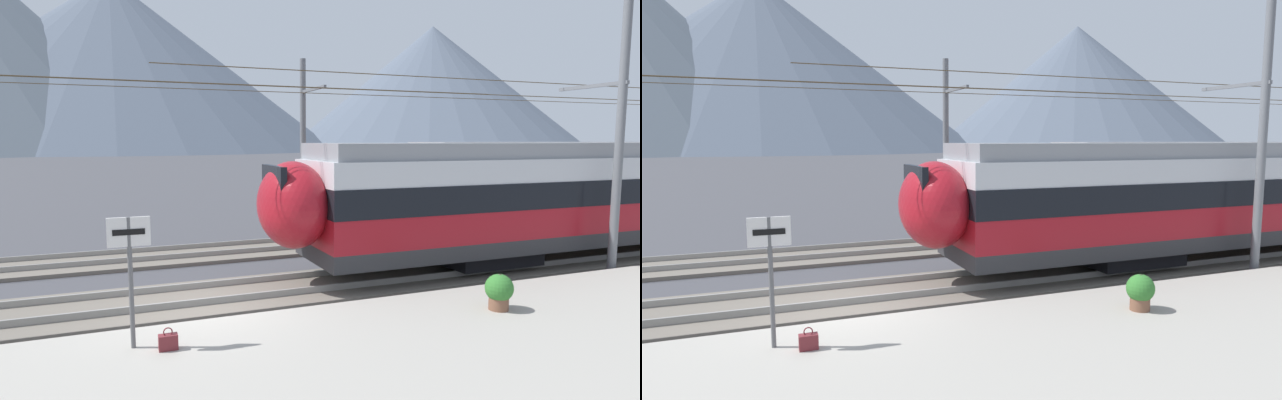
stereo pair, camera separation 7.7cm
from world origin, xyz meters
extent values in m
plane|color=#424247|center=(0.00, 0.00, 0.00)|extent=(400.00, 400.00, 0.00)
cube|color=#6B6359|center=(0.00, 1.36, 0.06)|extent=(120.00, 3.00, 0.12)
cube|color=gray|center=(0.00, 0.64, 0.20)|extent=(120.00, 0.07, 0.16)
cube|color=gray|center=(0.00, 2.08, 0.20)|extent=(120.00, 0.07, 0.16)
cube|color=#6B6359|center=(0.00, 6.53, 0.06)|extent=(120.00, 3.00, 0.12)
cube|color=gray|center=(0.00, 5.81, 0.20)|extent=(120.00, 0.07, 0.16)
cube|color=gray|center=(0.00, 7.25, 0.20)|extent=(120.00, 0.07, 0.16)
cube|color=black|center=(8.53, 1.36, 0.49)|extent=(2.80, 2.27, 0.42)
ellipsoid|color=maroon|center=(2.55, 1.36, 2.27)|extent=(1.80, 2.61, 2.25)
cube|color=black|center=(2.05, 1.36, 2.70)|extent=(0.16, 1.70, 1.19)
cube|color=black|center=(15.01, 6.53, 0.49)|extent=(2.80, 2.28, 0.42)
ellipsoid|color=orange|center=(9.12, 6.53, 2.27)|extent=(1.80, 2.62, 2.25)
cube|color=black|center=(8.62, 6.53, 2.70)|extent=(0.16, 1.71, 1.19)
cylinder|color=slate|center=(11.50, -0.70, 4.19)|extent=(0.24, 0.24, 8.38)
cube|color=slate|center=(11.50, 0.33, 5.51)|extent=(0.10, 2.36, 0.10)
cylinder|color=#473823|center=(11.50, 1.36, 5.26)|extent=(44.18, 0.02, 0.02)
cylinder|color=slate|center=(5.47, 8.78, 3.58)|extent=(0.24, 0.24, 7.16)
cube|color=slate|center=(5.47, 7.65, 5.86)|extent=(0.10, 2.55, 0.10)
cylinder|color=#473823|center=(5.47, 6.53, 5.61)|extent=(44.18, 0.02, 0.02)
cylinder|color=#59595B|center=(-1.50, -2.01, 1.50)|extent=(0.08, 0.08, 2.29)
cube|color=silver|center=(-1.50, -2.01, 2.39)|extent=(0.70, 0.06, 0.50)
cube|color=black|center=(-1.50, -2.04, 2.39)|extent=(0.52, 0.01, 0.10)
cube|color=maroon|center=(-0.94, -2.32, 0.49)|extent=(0.32, 0.18, 0.26)
torus|color=maroon|center=(-0.94, -2.32, 0.67)|extent=(0.16, 0.02, 0.16)
cylinder|color=brown|center=(5.78, -2.69, 0.50)|extent=(0.41, 0.41, 0.29)
sphere|color=#33752D|center=(5.78, -2.69, 0.83)|extent=(0.59, 0.59, 0.59)
sphere|color=#DB5193|center=(5.78, -2.69, 0.96)|extent=(0.33, 0.33, 0.33)
cone|color=#515B6B|center=(-1.18, 209.28, 32.75)|extent=(173.05, 173.05, 65.49)
cone|color=#515B6B|center=(124.45, 180.25, 25.64)|extent=(123.46, 123.46, 51.28)
camera|label=1|loc=(-1.66, -11.25, 3.94)|focal=29.21mm
camera|label=2|loc=(-1.59, -11.28, 3.94)|focal=29.21mm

